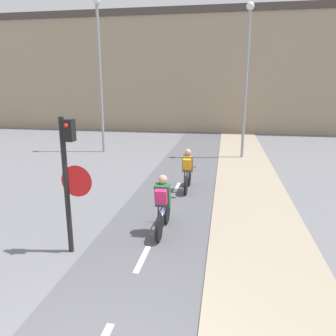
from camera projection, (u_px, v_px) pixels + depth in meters
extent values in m
cube|color=white|center=(142.00, 259.00, 6.84)|extent=(0.12, 1.10, 0.00)
cube|color=white|center=(164.00, 214.00, 9.22)|extent=(0.12, 1.10, 0.00)
cube|color=white|center=(177.00, 187.00, 11.61)|extent=(0.12, 1.10, 0.00)
cube|color=gray|center=(207.00, 76.00, 26.32)|extent=(60.00, 5.00, 8.44)
cube|color=#473D38|center=(209.00, 16.00, 25.21)|extent=(60.00, 5.20, 0.50)
cylinder|color=black|center=(66.00, 187.00, 6.83)|extent=(0.11, 0.11, 2.94)
cube|color=black|center=(69.00, 130.00, 6.51)|extent=(0.20, 0.20, 0.44)
sphere|color=red|center=(66.00, 125.00, 6.38)|extent=(0.09, 0.09, 0.09)
cone|color=red|center=(76.00, 181.00, 6.75)|extent=(0.67, 0.01, 0.67)
cone|color=silver|center=(77.00, 181.00, 6.76)|extent=(0.60, 0.02, 0.60)
cylinder|color=gray|center=(101.00, 82.00, 16.95)|extent=(0.14, 0.14, 7.42)
sphere|color=silver|center=(97.00, 1.00, 16.01)|extent=(0.36, 0.36, 0.36)
cylinder|color=gray|center=(246.00, 87.00, 15.48)|extent=(0.14, 0.14, 6.85)
sphere|color=silver|center=(250.00, 6.00, 14.60)|extent=(0.36, 0.36, 0.36)
cylinder|color=black|center=(159.00, 228.00, 7.58)|extent=(0.07, 0.64, 0.64)
cylinder|color=black|center=(167.00, 212.00, 8.57)|extent=(0.07, 0.64, 0.64)
cylinder|color=navy|center=(165.00, 210.00, 8.22)|extent=(0.04, 0.66, 0.40)
cylinder|color=navy|center=(161.00, 217.00, 7.76)|extent=(0.04, 0.34, 0.42)
cylinder|color=navy|center=(163.00, 205.00, 8.02)|extent=(0.04, 0.96, 0.07)
cylinder|color=navy|center=(161.00, 225.00, 7.77)|extent=(0.04, 0.40, 0.05)
cylinder|color=black|center=(167.00, 197.00, 8.47)|extent=(0.46, 0.03, 0.03)
cube|color=#235B33|center=(163.00, 195.00, 7.84)|extent=(0.36, 0.31, 0.59)
sphere|color=tan|center=(163.00, 179.00, 7.78)|extent=(0.22, 0.22, 0.22)
cylinder|color=#232328|center=(158.00, 212.00, 7.93)|extent=(0.04, 0.07, 0.40)
cylinder|color=#232328|center=(166.00, 213.00, 7.89)|extent=(0.04, 0.07, 0.40)
cube|color=#DB286B|center=(161.00, 197.00, 7.66)|extent=(0.28, 0.23, 0.39)
cylinder|color=black|center=(186.00, 186.00, 10.81)|extent=(0.07, 0.63, 0.63)
cylinder|color=black|center=(189.00, 177.00, 11.78)|extent=(0.07, 0.63, 0.63)
cylinder|color=navy|center=(188.00, 175.00, 11.44)|extent=(0.04, 0.65, 0.39)
cylinder|color=navy|center=(187.00, 179.00, 10.99)|extent=(0.04, 0.34, 0.41)
cylinder|color=navy|center=(188.00, 171.00, 11.24)|extent=(0.04, 0.94, 0.07)
cylinder|color=navy|center=(187.00, 184.00, 10.99)|extent=(0.04, 0.39, 0.05)
cylinder|color=black|center=(189.00, 167.00, 11.69)|extent=(0.46, 0.03, 0.03)
cube|color=brown|center=(188.00, 163.00, 11.06)|extent=(0.36, 0.31, 0.59)
sphere|color=tan|center=(188.00, 152.00, 11.01)|extent=(0.22, 0.22, 0.22)
cylinder|color=#232328|center=(184.00, 176.00, 11.15)|extent=(0.04, 0.07, 0.39)
cylinder|color=#232328|center=(190.00, 176.00, 11.12)|extent=(0.04, 0.07, 0.39)
cube|color=orange|center=(187.00, 164.00, 10.89)|extent=(0.28, 0.23, 0.39)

